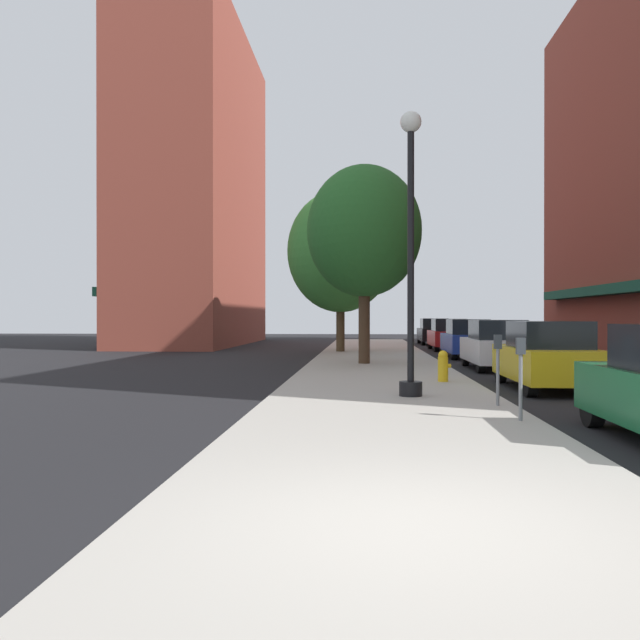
{
  "coord_description": "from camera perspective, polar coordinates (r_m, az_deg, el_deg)",
  "views": [
    {
      "loc": [
        -0.42,
        -5.38,
        1.76
      ],
      "look_at": [
        -2.21,
        22.01,
        1.63
      ],
      "focal_mm": 37.78,
      "sensor_mm": 36.0,
      "label": 1
    }
  ],
  "objects": [
    {
      "name": "ground_plane",
      "position": [
        23.86,
        14.45,
        -3.97
      ],
      "size": [
        90.0,
        90.0,
        0.0
      ],
      "primitive_type": "plane",
      "color": "black"
    },
    {
      "name": "sidewalk_slab",
      "position": [
        24.44,
        4.73,
        -3.72
      ],
      "size": [
        4.8,
        50.0,
        0.12
      ],
      "primitive_type": "cube",
      "color": "#A8A399",
      "rests_on": "ground"
    },
    {
      "name": "building_far_background",
      "position": [
        44.44,
        -10.29,
        10.85
      ],
      "size": [
        6.8,
        18.0,
        19.89
      ],
      "color": "brown",
      "rests_on": "ground"
    },
    {
      "name": "lamppost",
      "position": [
        14.13,
        7.69,
        6.12
      ],
      "size": [
        0.48,
        0.48,
        5.9
      ],
      "color": "black",
      "rests_on": "sidewalk_slab"
    },
    {
      "name": "fire_hydrant",
      "position": [
        17.36,
        10.38,
        -3.84
      ],
      "size": [
        0.33,
        0.26,
        0.79
      ],
      "color": "gold",
      "rests_on": "sidewalk_slab"
    },
    {
      "name": "parking_meter_near",
      "position": [
        11.1,
        16.63,
        -3.94
      ],
      "size": [
        0.14,
        0.09,
        1.31
      ],
      "color": "slate",
      "rests_on": "sidewalk_slab"
    },
    {
      "name": "parking_meter_far",
      "position": [
        12.87,
        14.83,
        -3.36
      ],
      "size": [
        0.14,
        0.09,
        1.31
      ],
      "color": "slate",
      "rests_on": "sidewalk_slab"
    },
    {
      "name": "tree_near",
      "position": [
        32.08,
        1.74,
        5.83
      ],
      "size": [
        5.05,
        5.05,
        7.66
      ],
      "color": "#4C3823",
      "rests_on": "sidewalk_slab"
    },
    {
      "name": "tree_mid",
      "position": [
        23.93,
        3.77,
        7.49
      ],
      "size": [
        4.04,
        4.04,
        6.99
      ],
      "color": "#422D1E",
      "rests_on": "sidewalk_slab"
    },
    {
      "name": "car_yellow",
      "position": [
        17.16,
        18.69,
        -2.93
      ],
      "size": [
        1.8,
        4.3,
        1.66
      ],
      "rotation": [
        0.0,
        0.0,
        -0.02
      ],
      "color": "black",
      "rests_on": "ground"
    },
    {
      "name": "car_white",
      "position": [
        23.26,
        14.71,
        -2.08
      ],
      "size": [
        1.8,
        4.3,
        1.66
      ],
      "rotation": [
        0.0,
        0.0,
        -0.01
      ],
      "color": "black",
      "rests_on": "ground"
    },
    {
      "name": "car_blue",
      "position": [
        29.54,
        12.36,
        -1.58
      ],
      "size": [
        1.8,
        4.3,
        1.66
      ],
      "rotation": [
        0.0,
        0.0,
        -0.02
      ],
      "color": "black",
      "rests_on": "ground"
    },
    {
      "name": "car_red",
      "position": [
        36.02,
        10.8,
        -1.25
      ],
      "size": [
        1.8,
        4.3,
        1.66
      ],
      "rotation": [
        0.0,
        0.0,
        -0.04
      ],
      "color": "black",
      "rests_on": "ground"
    },
    {
      "name": "car_black",
      "position": [
        43.33,
        9.6,
        -0.99
      ],
      "size": [
        1.8,
        4.3,
        1.66
      ],
      "rotation": [
        0.0,
        0.0,
        -0.0
      ],
      "color": "black",
      "rests_on": "ground"
    }
  ]
}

